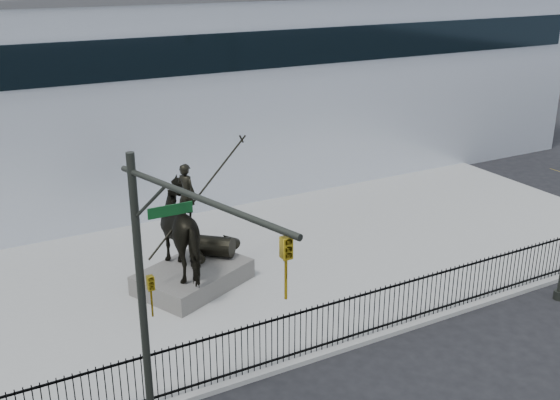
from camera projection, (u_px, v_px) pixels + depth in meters
ground at (395, 360)px, 18.44m from camera, size 120.00×120.00×0.00m
plaza at (276, 263)px, 24.17m from camera, size 30.00×12.00×0.15m
building at (154, 87)px, 33.34m from camera, size 44.00×14.00×9.00m
picket_fence at (370, 312)px, 19.16m from camera, size 22.10×0.10×1.50m
statue_plinth at (193, 277)px, 22.22m from camera, size 4.29×3.73×0.67m
equestrian_statue at (192, 229)px, 21.67m from camera, size 4.22×3.59×3.90m
traffic_signal_left at (165, 299)px, 13.48m from camera, size 1.52×4.84×7.00m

